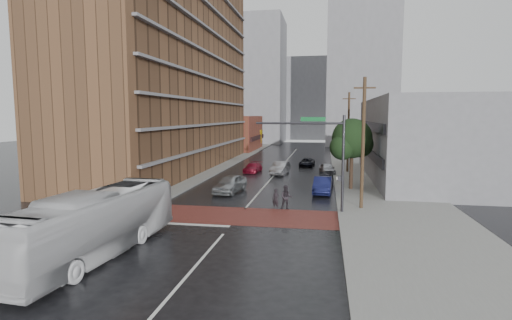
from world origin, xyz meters
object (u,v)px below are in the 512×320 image
at_px(car_travel_b, 280,168).
at_px(car_parked_far, 327,168).
at_px(pedestrian_b, 286,198).
at_px(car_parked_mid, 325,180).
at_px(transit_bus, 94,224).
at_px(suv_travel, 307,162).
at_px(pedestrian_a, 276,199).
at_px(car_travel_c, 253,168).
at_px(car_parked_near, 323,185).
at_px(car_travel_a, 230,184).

bearing_deg(car_travel_b, car_parked_far, 19.71).
xyz_separation_m(pedestrian_b, car_parked_mid, (2.86, 10.85, -0.34)).
xyz_separation_m(transit_bus, suv_travel, (9.00, 38.32, -1.12)).
relative_size(transit_bus, pedestrian_b, 6.43).
relative_size(pedestrian_a, car_travel_c, 0.38).
relative_size(pedestrian_b, car_parked_near, 0.41).
bearing_deg(transit_bus, car_parked_mid, 66.97).
bearing_deg(car_travel_b, pedestrian_b, -75.43).
distance_m(pedestrian_a, suv_travel, 26.57).
distance_m(car_travel_c, car_parked_mid, 12.27).
height_order(car_travel_a, car_parked_mid, car_travel_a).
height_order(pedestrian_b, suv_travel, pedestrian_b).
height_order(car_travel_a, car_travel_c, car_travel_a).
bearing_deg(car_travel_c, pedestrian_b, -66.45).
bearing_deg(car_parked_far, transit_bus, -119.72).
bearing_deg(car_parked_near, suv_travel, 99.42).
relative_size(pedestrian_a, pedestrian_b, 0.84).
xyz_separation_m(transit_bus, car_parked_near, (11.33, 18.78, -0.93)).
height_order(car_travel_b, car_parked_mid, car_travel_b).
distance_m(transit_bus, suv_travel, 39.38).
distance_m(transit_bus, car_travel_a, 17.86).
bearing_deg(pedestrian_b, pedestrian_a, 172.79).
bearing_deg(car_travel_c, car_parked_near, -48.36).
xyz_separation_m(pedestrian_a, pedestrian_b, (0.81, 0.00, 0.15)).
height_order(car_travel_b, suv_travel, car_travel_b).
bearing_deg(car_travel_a, pedestrian_a, -40.35).
xyz_separation_m(transit_bus, car_travel_a, (2.82, 17.61, -0.84)).
relative_size(transit_bus, car_parked_mid, 2.93).
xyz_separation_m(suv_travel, car_parked_far, (2.80, -7.14, 0.12)).
bearing_deg(pedestrian_a, suv_travel, 109.02).
relative_size(transit_bus, car_parked_near, 2.64).
relative_size(suv_travel, car_parked_far, 1.00).
bearing_deg(car_travel_a, car_parked_near, 16.77).
bearing_deg(car_parked_near, car_travel_a, -169.60).
bearing_deg(suv_travel, car_parked_mid, -75.25).
height_order(pedestrian_a, pedestrian_b, pedestrian_b).
height_order(car_travel_c, car_parked_near, car_parked_near).
bearing_deg(transit_bus, pedestrian_a, 60.30).
height_order(suv_travel, car_parked_mid, car_parked_mid).
height_order(transit_bus, suv_travel, transit_bus).
relative_size(transit_bus, car_parked_far, 2.99).
height_order(pedestrian_b, car_travel_a, pedestrian_b).
distance_m(car_parked_near, car_parked_mid, 3.85).
bearing_deg(pedestrian_b, car_travel_a, 127.73).
bearing_deg(pedestrian_b, car_travel_b, 90.68).
xyz_separation_m(pedestrian_a, car_travel_b, (-1.70, 18.09, -0.02)).
distance_m(pedestrian_a, car_parked_mid, 11.45).
height_order(pedestrian_a, suv_travel, pedestrian_a).
relative_size(car_travel_c, suv_travel, 1.03).
relative_size(pedestrian_b, car_parked_far, 0.46).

